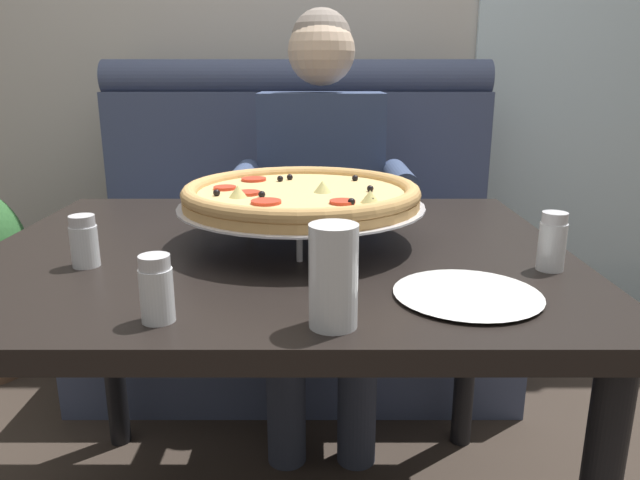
{
  "coord_description": "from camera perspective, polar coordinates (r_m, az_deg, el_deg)",
  "views": [
    {
      "loc": [
        0.09,
        -1.17,
        1.08
      ],
      "look_at": [
        0.09,
        -0.03,
        0.76
      ],
      "focal_mm": 33.27,
      "sensor_mm": 36.0,
      "label": 1
    }
  ],
  "objects": [
    {
      "name": "patio_chair",
      "position": [
        3.5,
        15.34,
        6.11
      ],
      "size": [
        0.4,
        0.4,
        0.86
      ],
      "color": "black",
      "rests_on": "ground_plane"
    },
    {
      "name": "drinking_glass",
      "position": [
        0.82,
        1.15,
        -4.15
      ],
      "size": [
        0.07,
        0.07,
        0.15
      ],
      "color": "silver",
      "rests_on": "dining_table"
    },
    {
      "name": "diner_main",
      "position": [
        1.88,
        -0.01,
        4.43
      ],
      "size": [
        0.54,
        0.64,
        1.27
      ],
      "color": "#2D3342",
      "rests_on": "ground_plane"
    },
    {
      "name": "shaker_pepper_flakes",
      "position": [
        0.88,
        -15.56,
        -5.0
      ],
      "size": [
        0.05,
        0.05,
        0.1
      ],
      "color": "white",
      "rests_on": "dining_table"
    },
    {
      "name": "shaker_parmesan",
      "position": [
        1.14,
        21.25,
        -0.51
      ],
      "size": [
        0.05,
        0.05,
        0.11
      ],
      "color": "white",
      "rests_on": "dining_table"
    },
    {
      "name": "plate_near_left",
      "position": [
        0.97,
        13.86,
        -4.74
      ],
      "size": [
        0.24,
        0.24,
        0.02
      ],
      "color": "white",
      "rests_on": "dining_table"
    },
    {
      "name": "dining_table",
      "position": [
        1.25,
        -4.26,
        -4.48
      ],
      "size": [
        1.17,
        0.94,
        0.74
      ],
      "color": "black",
      "rests_on": "ground_plane"
    },
    {
      "name": "shaker_oregano",
      "position": [
        1.17,
        -21.85,
        -0.46
      ],
      "size": [
        0.05,
        0.05,
        0.1
      ],
      "color": "white",
      "rests_on": "dining_table"
    },
    {
      "name": "pizza",
      "position": [
        1.23,
        -1.96,
        4.27
      ],
      "size": [
        0.51,
        0.51,
        0.13
      ],
      "color": "silver",
      "rests_on": "dining_table"
    },
    {
      "name": "booth_bench",
      "position": [
        2.22,
        -2.45,
        -2.11
      ],
      "size": [
        1.49,
        0.78,
        1.13
      ],
      "color": "#424C6B",
      "rests_on": "ground_plane"
    }
  ]
}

